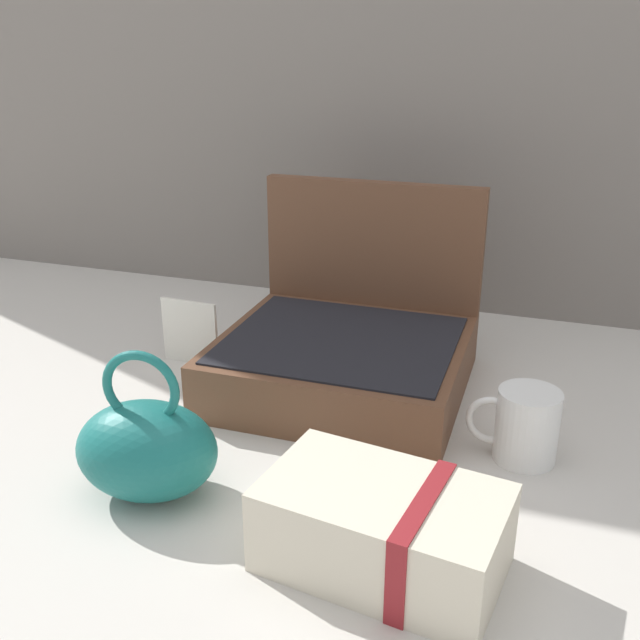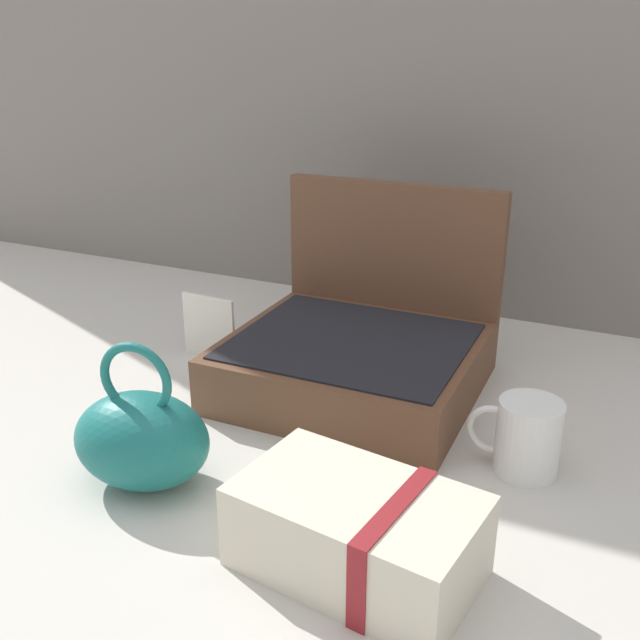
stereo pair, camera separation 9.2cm
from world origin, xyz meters
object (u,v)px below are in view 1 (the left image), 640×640
open_suitcase (347,345)px  cream_toiletry_bag (385,529)px  info_card_left (190,332)px  coffee_mug (525,425)px  teal_pouch_handbag (147,448)px

open_suitcase → cream_toiletry_bag: 0.43m
info_card_left → open_suitcase: bearing=6.3°
cream_toiletry_bag → info_card_left: 0.58m
coffee_mug → info_card_left: size_ratio=1.07×
coffee_mug → teal_pouch_handbag: bearing=-152.1°
open_suitcase → coffee_mug: (0.28, -0.14, -0.02)m
cream_toiletry_bag → open_suitcase: bearing=111.8°
coffee_mug → info_card_left: (-0.55, 0.13, 0.01)m
open_suitcase → teal_pouch_handbag: size_ratio=1.95×
open_suitcase → coffee_mug: bearing=-26.5°
open_suitcase → coffee_mug: open_suitcase is taller
open_suitcase → cream_toiletry_bag: size_ratio=1.40×
cream_toiletry_bag → coffee_mug: (0.12, 0.26, 0.00)m
cream_toiletry_bag → info_card_left: size_ratio=2.36×
coffee_mug → cream_toiletry_bag: bearing=-115.0°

